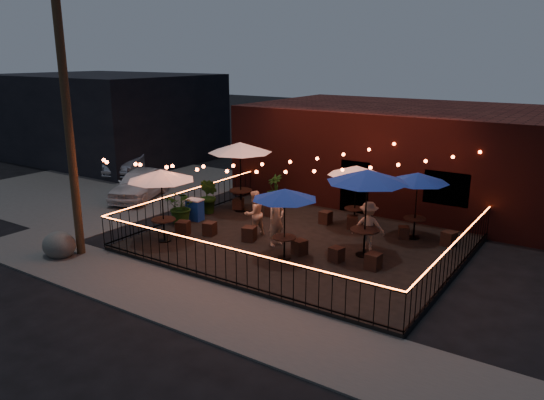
{
  "coord_description": "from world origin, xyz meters",
  "views": [
    {
      "loc": [
        8.43,
        -12.35,
        6.14
      ],
      "look_at": [
        -1.12,
        1.92,
        1.41
      ],
      "focal_mm": 35.0,
      "sensor_mm": 36.0,
      "label": 1
    }
  ],
  "objects_px": {
    "cafe_table_4": "(367,177)",
    "boulder": "(59,245)",
    "cafe_table_2": "(285,195)",
    "cafe_table_0": "(161,176)",
    "utility_pole": "(69,129)",
    "cafe_table_3": "(356,171)",
    "cafe_table_5": "(418,178)",
    "cafe_table_1": "(240,148)",
    "cooler": "(195,210)"
  },
  "relations": [
    {
      "from": "cafe_table_1",
      "to": "cafe_table_2",
      "type": "xyz_separation_m",
      "value": [
        4.15,
        -3.33,
        -0.51
      ]
    },
    {
      "from": "cafe_table_4",
      "to": "boulder",
      "type": "height_order",
      "value": "cafe_table_4"
    },
    {
      "from": "utility_pole",
      "to": "boulder",
      "type": "distance_m",
      "value": 3.67
    },
    {
      "from": "cafe_table_5",
      "to": "cafe_table_0",
      "type": "bearing_deg",
      "value": -144.15
    },
    {
      "from": "cafe_table_0",
      "to": "cafe_table_5",
      "type": "relative_size",
      "value": 1.2
    },
    {
      "from": "utility_pole",
      "to": "boulder",
      "type": "relative_size",
      "value": 8.02
    },
    {
      "from": "cafe_table_0",
      "to": "cooler",
      "type": "xyz_separation_m",
      "value": [
        -0.69,
        2.3,
        -1.8
      ]
    },
    {
      "from": "cafe_table_1",
      "to": "cafe_table_5",
      "type": "xyz_separation_m",
      "value": [
        6.79,
        0.68,
        -0.44
      ]
    },
    {
      "from": "cafe_table_2",
      "to": "cafe_table_1",
      "type": "bearing_deg",
      "value": 141.3
    },
    {
      "from": "cafe_table_1",
      "to": "cafe_table_5",
      "type": "height_order",
      "value": "cafe_table_1"
    },
    {
      "from": "utility_pole",
      "to": "cooler",
      "type": "distance_m",
      "value": 5.65
    },
    {
      "from": "cafe_table_3",
      "to": "cafe_table_5",
      "type": "relative_size",
      "value": 0.98
    },
    {
      "from": "boulder",
      "to": "cafe_table_3",
      "type": "bearing_deg",
      "value": 48.72
    },
    {
      "from": "cafe_table_2",
      "to": "cooler",
      "type": "relative_size",
      "value": 2.76
    },
    {
      "from": "cafe_table_0",
      "to": "cafe_table_2",
      "type": "relative_size",
      "value": 1.3
    },
    {
      "from": "cafe_table_2",
      "to": "boulder",
      "type": "bearing_deg",
      "value": -150.12
    },
    {
      "from": "cafe_table_2",
      "to": "cafe_table_3",
      "type": "relative_size",
      "value": 0.94
    },
    {
      "from": "cafe_table_0",
      "to": "cafe_table_3",
      "type": "bearing_deg",
      "value": 46.6
    },
    {
      "from": "cafe_table_1",
      "to": "cafe_table_4",
      "type": "xyz_separation_m",
      "value": [
        6.06,
        -1.76,
        -0.03
      ]
    },
    {
      "from": "cafe_table_5",
      "to": "boulder",
      "type": "xyz_separation_m",
      "value": [
        -8.75,
        -7.51,
        -1.82
      ]
    },
    {
      "from": "cafe_table_5",
      "to": "cooler",
      "type": "relative_size",
      "value": 3.0
    },
    {
      "from": "cafe_table_0",
      "to": "cafe_table_3",
      "type": "relative_size",
      "value": 1.22
    },
    {
      "from": "cafe_table_0",
      "to": "cafe_table_4",
      "type": "height_order",
      "value": "cafe_table_4"
    },
    {
      "from": "cafe_table_0",
      "to": "cafe_table_1",
      "type": "height_order",
      "value": "cafe_table_1"
    },
    {
      "from": "boulder",
      "to": "cafe_table_5",
      "type": "bearing_deg",
      "value": 40.65
    },
    {
      "from": "utility_pole",
      "to": "cafe_table_4",
      "type": "height_order",
      "value": "utility_pole"
    },
    {
      "from": "cafe_table_0",
      "to": "boulder",
      "type": "relative_size",
      "value": 2.91
    },
    {
      "from": "cafe_table_2",
      "to": "cafe_table_5",
      "type": "bearing_deg",
      "value": 56.59
    },
    {
      "from": "cooler",
      "to": "cafe_table_2",
      "type": "bearing_deg",
      "value": -20.38
    },
    {
      "from": "cafe_table_0",
      "to": "cafe_table_4",
      "type": "xyz_separation_m",
      "value": [
        6.06,
        2.46,
        0.26
      ]
    },
    {
      "from": "cafe_table_1",
      "to": "boulder",
      "type": "bearing_deg",
      "value": -105.99
    },
    {
      "from": "cafe_table_4",
      "to": "utility_pole",
      "type": "bearing_deg",
      "value": -149.28
    },
    {
      "from": "boulder",
      "to": "cafe_table_0",
      "type": "bearing_deg",
      "value": 53.08
    },
    {
      "from": "cafe_table_0",
      "to": "cafe_table_3",
      "type": "height_order",
      "value": "cafe_table_0"
    },
    {
      "from": "cafe_table_5",
      "to": "boulder",
      "type": "distance_m",
      "value": 11.67
    },
    {
      "from": "cafe_table_4",
      "to": "cafe_table_2",
      "type": "bearing_deg",
      "value": -140.8
    },
    {
      "from": "cafe_table_0",
      "to": "cafe_table_2",
      "type": "bearing_deg",
      "value": 12.28
    },
    {
      "from": "cafe_table_1",
      "to": "cafe_table_3",
      "type": "distance_m",
      "value": 4.67
    },
    {
      "from": "cafe_table_3",
      "to": "cafe_table_4",
      "type": "distance_m",
      "value": 2.85
    },
    {
      "from": "cafe_table_3",
      "to": "cooler",
      "type": "xyz_separation_m",
      "value": [
        -5.3,
        -2.57,
        -1.64
      ]
    },
    {
      "from": "cafe_table_1",
      "to": "cafe_table_2",
      "type": "bearing_deg",
      "value": -38.7
    },
    {
      "from": "cafe_table_2",
      "to": "boulder",
      "type": "relative_size",
      "value": 2.24
    },
    {
      "from": "cafe_table_1",
      "to": "cafe_table_3",
      "type": "relative_size",
      "value": 1.15
    },
    {
      "from": "cafe_table_4",
      "to": "boulder",
      "type": "xyz_separation_m",
      "value": [
        -8.02,
        -5.07,
        -2.24
      ]
    },
    {
      "from": "utility_pole",
      "to": "boulder",
      "type": "xyz_separation_m",
      "value": [
        -0.36,
        -0.52,
        -3.61
      ]
    },
    {
      "from": "cafe_table_0",
      "to": "cafe_table_3",
      "type": "distance_m",
      "value": 6.7
    },
    {
      "from": "cooler",
      "to": "boulder",
      "type": "relative_size",
      "value": 0.81
    },
    {
      "from": "cafe_table_2",
      "to": "cooler",
      "type": "height_order",
      "value": "cafe_table_2"
    },
    {
      "from": "cooler",
      "to": "cafe_table_1",
      "type": "bearing_deg",
      "value": 65.97
    },
    {
      "from": "cafe_table_3",
      "to": "boulder",
      "type": "bearing_deg",
      "value": -131.28
    }
  ]
}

